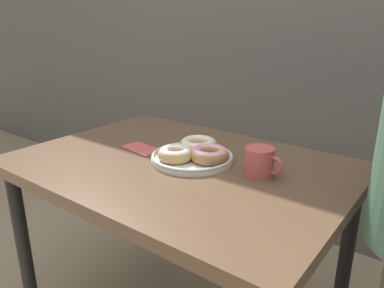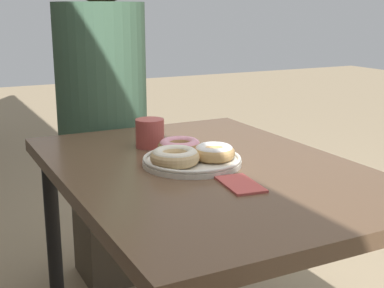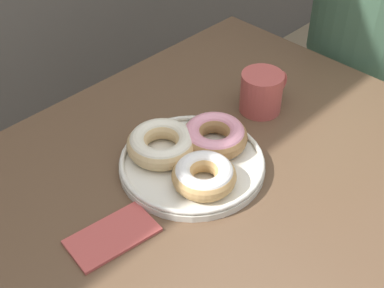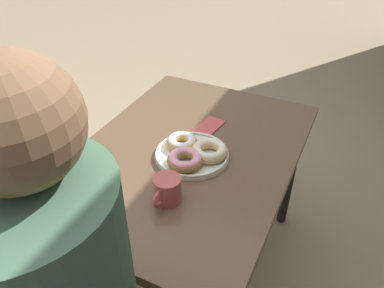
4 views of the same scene
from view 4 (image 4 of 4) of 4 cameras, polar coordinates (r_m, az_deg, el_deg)
name	(u,v)px [view 4 (image 4 of 4)]	position (r m, az deg, el deg)	size (l,w,h in m)	color
ground_plane	(160,253)	(2.00, -4.89, -16.24)	(14.00, 14.00, 0.00)	#937F60
dining_table	(187,166)	(1.49, -0.70, -3.41)	(1.11, 0.79, 0.71)	brown
donut_plate	(193,152)	(1.39, 0.14, -1.25)	(0.29, 0.28, 0.06)	silver
coffee_mug	(167,190)	(1.21, -3.83, -6.94)	(0.13, 0.09, 0.09)	#B74C47
napkin	(209,127)	(1.58, 2.58, 2.67)	(0.16, 0.10, 0.01)	#BC4C47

